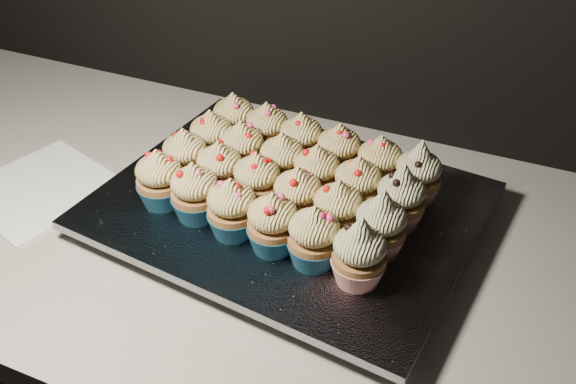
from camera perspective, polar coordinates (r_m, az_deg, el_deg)
The scene contains 28 objects.
worktop at distance 0.84m, azimuth 8.32°, elevation -6.93°, with size 2.44×0.64×0.04m, color beige.
napkin at distance 1.00m, azimuth -21.11°, elevation 0.27°, with size 0.18×0.18×0.00m, color white.
baking_tray at distance 0.87m, azimuth 0.00°, elevation -2.05°, with size 0.45×0.34×0.02m, color black.
foil_lining at distance 0.86m, azimuth 0.00°, elevation -1.17°, with size 0.48×0.38×0.01m, color silver.
cupcake_0 at distance 0.85m, azimuth -11.33°, elevation 1.10°, with size 0.06×0.06×0.08m.
cupcake_1 at distance 0.82m, azimuth -8.26°, elevation -0.06°, with size 0.06×0.06×0.08m.
cupcake_2 at distance 0.79m, azimuth -4.99°, elevation -1.51°, with size 0.06×0.06×0.08m.
cupcake_3 at distance 0.76m, azimuth -1.36°, elevation -2.84°, with size 0.06×0.06×0.08m.
cupcake_4 at distance 0.74m, azimuth 2.31°, elevation -4.06°, with size 0.06×0.06×0.08m.
cupcake_5 at distance 0.72m, azimuth 6.34°, elevation -5.51°, with size 0.06×0.06×0.10m.
cupcake_6 at distance 0.89m, azimuth -9.09°, elevation 3.07°, with size 0.06×0.06×0.08m.
cupcake_7 at distance 0.85m, azimuth -6.08°, elevation 1.90°, with size 0.06×0.06×0.08m.
cupcake_8 at distance 0.83m, azimuth -2.78°, elevation 0.92°, with size 0.06×0.06×0.08m.
cupcake_9 at distance 0.80m, azimuth 0.85°, elevation -0.44°, with size 0.06×0.06×0.08m.
cupcake_10 at distance 0.78m, azimuth 4.43°, elevation -1.71°, with size 0.06×0.06×0.08m.
cupcake_11 at distance 0.76m, azimuth 8.22°, elevation -2.97°, with size 0.06×0.06×0.10m.
cupcake_12 at distance 0.92m, azimuth -6.79°, elevation 4.77°, with size 0.06×0.06×0.08m.
cupcake_13 at distance 0.89m, azimuth -4.09°, elevation 3.79°, with size 0.06×0.06×0.08m.
cupcake_14 at distance 0.87m, azimuth -0.53°, elevation 2.72°, with size 0.06×0.06×0.08m.
cupcake_15 at distance 0.84m, azimuth 2.54°, elevation 1.61°, with size 0.06×0.06×0.08m.
cupcake_16 at distance 0.83m, azimuth 6.19°, elevation 0.53°, with size 0.06×0.06×0.08m.
cupcake_17 at distance 0.81m, azimuth 9.96°, elevation -0.59°, with size 0.06×0.06×0.10m.
cupcake_18 at distance 0.96m, azimuth -4.82°, elevation 6.37°, with size 0.06×0.06×0.08m.
cupcake_19 at distance 0.93m, azimuth -1.87°, elevation 5.52°, with size 0.06×0.06×0.08m.
cupcake_20 at distance 0.91m, azimuth 1.17°, elevation 4.58°, with size 0.06×0.06×0.08m.
cupcake_21 at distance 0.89m, azimuth 4.51°, elevation 3.54°, with size 0.06×0.06×0.08m.
cupcake_22 at distance 0.87m, azimuth 8.10°, elevation 2.43°, with size 0.06×0.06×0.08m.
cupcake_23 at distance 0.85m, azimuth 11.45°, elevation 1.49°, with size 0.06×0.06×0.10m.
Camera 1 is at (0.13, 1.10, 1.46)m, focal length 40.00 mm.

